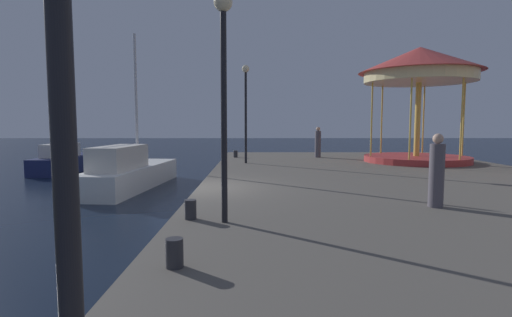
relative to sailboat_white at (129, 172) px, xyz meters
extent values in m
plane|color=black|center=(3.49, -4.39, -0.70)|extent=(120.00, 120.00, 0.00)
cube|color=#5B564F|center=(10.26, -4.39, -0.30)|extent=(13.54, 28.76, 0.80)
cube|color=white|center=(0.03, 0.28, -0.24)|extent=(2.46, 7.07, 0.94)
cube|color=beige|center=(-0.10, -0.93, 0.70)|extent=(1.54, 3.16, 0.92)
cylinder|color=silver|center=(0.09, 0.92, 3.05)|extent=(0.12, 0.12, 5.64)
cylinder|color=silver|center=(-0.07, -0.63, 1.13)|extent=(0.40, 3.11, 0.08)
cube|color=#19214C|center=(-5.46, 5.93, -0.25)|extent=(1.73, 5.31, 0.90)
cube|color=beige|center=(-5.46, 5.34, 0.55)|extent=(1.20, 2.34, 0.71)
cube|color=#4C6070|center=(-5.46, 6.50, 0.70)|extent=(1.02, 0.11, 0.32)
cylinder|color=#B23333|center=(13.44, 3.38, 0.25)|extent=(5.13, 5.13, 0.30)
cylinder|color=gold|center=(13.44, 3.38, 2.23)|extent=(0.28, 0.28, 3.66)
cylinder|color=#F2E099|center=(13.44, 3.38, 4.31)|extent=(5.33, 5.33, 0.50)
cone|color=#C63D38|center=(13.44, 3.38, 5.18)|extent=(5.93, 5.93, 1.24)
cylinder|color=gold|center=(15.76, 3.38, 2.23)|extent=(0.08, 0.08, 3.66)
cylinder|color=gold|center=(14.60, 5.39, 2.23)|extent=(0.08, 0.08, 3.66)
cylinder|color=gold|center=(12.29, 5.39, 2.23)|extent=(0.08, 0.08, 3.66)
cylinder|color=gold|center=(11.13, 3.38, 2.23)|extent=(0.08, 0.08, 3.66)
cylinder|color=gold|center=(12.29, 1.38, 2.23)|extent=(0.08, 0.08, 3.66)
cylinder|color=gold|center=(14.60, 1.38, 2.23)|extent=(0.08, 0.08, 3.66)
cylinder|color=black|center=(4.31, -14.46, 2.09)|extent=(0.12, 0.12, 3.98)
cylinder|color=black|center=(4.64, -8.71, 2.12)|extent=(0.12, 0.12, 4.06)
sphere|color=#F9E5B2|center=(4.64, -8.71, 4.33)|extent=(0.36, 0.36, 0.36)
cylinder|color=black|center=(4.83, 2.80, 2.28)|extent=(0.12, 0.12, 4.38)
sphere|color=#F9E5B2|center=(4.83, 2.80, 4.65)|extent=(0.36, 0.36, 0.36)
cylinder|color=#2D2D33|center=(4.14, -11.14, 0.30)|extent=(0.24, 0.24, 0.40)
cylinder|color=#2D2D33|center=(3.93, -8.45, 0.30)|extent=(0.24, 0.24, 0.40)
cylinder|color=#2D2D33|center=(4.18, 6.03, 0.30)|extent=(0.24, 0.24, 0.40)
cylinder|color=#514C56|center=(8.89, 6.04, 0.85)|extent=(0.34, 0.34, 1.50)
sphere|color=tan|center=(8.89, 6.04, 1.72)|extent=(0.24, 0.24, 0.24)
cylinder|color=#514C56|center=(9.48, -7.30, 0.84)|extent=(0.34, 0.34, 1.48)
sphere|color=tan|center=(9.48, -7.30, 1.70)|extent=(0.24, 0.24, 0.24)
camera|label=1|loc=(5.22, -16.35, 2.06)|focal=27.58mm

